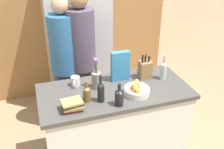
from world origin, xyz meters
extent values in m
cube|color=silver|center=(0.00, 0.00, 0.43)|extent=(1.39, 0.66, 0.87)
cube|color=#474442|center=(0.00, 0.00, 0.89)|extent=(1.45, 0.69, 0.04)
cube|color=#9E6B3D|center=(0.00, 1.68, 1.30)|extent=(2.65, 0.12, 2.60)
cube|color=#B7B7BC|center=(-0.10, 1.32, 0.94)|extent=(0.82, 0.60, 1.88)
cylinder|color=#B7B7BC|center=(-0.16, 1.01, 1.04)|extent=(0.02, 0.02, 1.04)
cylinder|color=silver|center=(0.17, -0.13, 0.93)|extent=(0.24, 0.24, 0.06)
torus|color=silver|center=(0.17, -0.13, 0.96)|extent=(0.24, 0.24, 0.02)
sphere|color=red|center=(0.16, -0.13, 0.96)|extent=(0.07, 0.07, 0.07)
sphere|color=red|center=(0.14, -0.13, 0.97)|extent=(0.07, 0.07, 0.07)
sphere|color=red|center=(0.17, -0.14, 0.97)|extent=(0.07, 0.07, 0.07)
cylinder|color=yellow|center=(0.17, -0.16, 0.98)|extent=(0.08, 0.15, 0.03)
cylinder|color=yellow|center=(0.16, -0.12, 1.00)|extent=(0.11, 0.17, 0.03)
cube|color=olive|center=(0.37, 0.13, 1.00)|extent=(0.12, 0.10, 0.18)
cylinder|color=black|center=(0.33, 0.12, 1.12)|extent=(0.01, 0.01, 0.09)
cylinder|color=black|center=(0.34, 0.14, 1.12)|extent=(0.01, 0.01, 0.09)
cylinder|color=black|center=(0.36, 0.12, 1.12)|extent=(0.01, 0.01, 0.08)
cylinder|color=black|center=(0.38, 0.15, 1.12)|extent=(0.01, 0.01, 0.08)
cylinder|color=black|center=(0.39, 0.12, 1.11)|extent=(0.01, 0.01, 0.07)
cylinder|color=black|center=(0.41, 0.14, 1.11)|extent=(0.01, 0.01, 0.06)
cylinder|color=gray|center=(-0.16, 0.09, 0.99)|extent=(0.09, 0.09, 0.16)
cylinder|color=#477538|center=(-0.15, 0.09, 1.12)|extent=(0.01, 0.01, 0.11)
sphere|color=#9966B2|center=(-0.15, 0.09, 1.18)|extent=(0.04, 0.04, 0.04)
cylinder|color=#477538|center=(-0.15, 0.10, 1.13)|extent=(0.02, 0.01, 0.12)
sphere|color=#9966B2|center=(-0.15, 0.10, 1.19)|extent=(0.04, 0.04, 0.04)
cylinder|color=#477538|center=(-0.16, 0.09, 1.14)|extent=(0.02, 0.02, 0.15)
sphere|color=#9966B2|center=(-0.17, 0.10, 1.21)|extent=(0.03, 0.03, 0.03)
cylinder|color=#477538|center=(-0.16, 0.09, 1.13)|extent=(0.01, 0.01, 0.13)
sphere|color=#9966B2|center=(-0.16, 0.08, 1.20)|extent=(0.03, 0.03, 0.03)
cylinder|color=#477538|center=(-0.15, 0.08, 1.14)|extent=(0.02, 0.01, 0.14)
sphere|color=#9966B2|center=(-0.15, 0.07, 1.21)|extent=(0.03, 0.03, 0.03)
cube|color=teal|center=(0.11, 0.17, 1.06)|extent=(0.19, 0.06, 0.31)
cylinder|color=silver|center=(-0.34, 0.19, 0.95)|extent=(0.09, 0.09, 0.10)
torus|color=silver|center=(-0.36, 0.15, 0.96)|extent=(0.04, 0.07, 0.07)
cube|color=maroon|center=(-0.45, -0.19, 0.92)|extent=(0.17, 0.13, 0.03)
cube|color=#99844C|center=(-0.44, -0.20, 0.95)|extent=(0.17, 0.15, 0.03)
cube|color=#232328|center=(-0.44, -0.20, 0.97)|extent=(0.19, 0.12, 0.02)
cube|color=#99844C|center=(-0.45, -0.20, 0.99)|extent=(0.19, 0.15, 0.02)
cylinder|color=black|center=(-0.04, -0.25, 0.97)|extent=(0.08, 0.08, 0.13)
cone|color=black|center=(-0.04, -0.25, 1.05)|extent=(0.08, 0.08, 0.03)
cylinder|color=black|center=(-0.04, -0.25, 1.09)|extent=(0.03, 0.03, 0.05)
cylinder|color=black|center=(-0.18, -0.15, 0.99)|extent=(0.06, 0.06, 0.16)
cone|color=black|center=(-0.18, -0.15, 1.08)|extent=(0.06, 0.06, 0.03)
cylinder|color=black|center=(-0.18, -0.15, 1.13)|extent=(0.02, 0.02, 0.07)
cylinder|color=brown|center=(-0.29, -0.11, 0.97)|extent=(0.07, 0.07, 0.12)
cone|color=brown|center=(-0.29, -0.11, 1.04)|extent=(0.07, 0.07, 0.02)
cylinder|color=brown|center=(-0.29, -0.11, 1.08)|extent=(0.03, 0.03, 0.05)
cylinder|color=#B2BCC1|center=(0.53, 0.05, 0.99)|extent=(0.07, 0.07, 0.16)
cone|color=#B2BCC1|center=(0.53, 0.05, 1.09)|extent=(0.07, 0.07, 0.03)
cylinder|color=#B2BCC1|center=(0.53, 0.05, 1.14)|extent=(0.03, 0.03, 0.07)
cube|color=#383842|center=(-0.36, 0.74, 0.40)|extent=(0.28, 0.21, 0.80)
cylinder|color=#2D6093|center=(-0.36, 0.74, 1.14)|extent=(0.33, 0.33, 0.67)
sphere|color=tan|center=(-0.36, 0.74, 1.57)|extent=(0.19, 0.19, 0.19)
cube|color=#383842|center=(-0.16, 0.71, 0.42)|extent=(0.28, 0.22, 0.83)
cylinder|color=#4C4256|center=(-0.16, 0.71, 1.18)|extent=(0.32, 0.32, 0.69)
camera|label=1|loc=(-0.68, -2.03, 2.22)|focal=42.00mm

